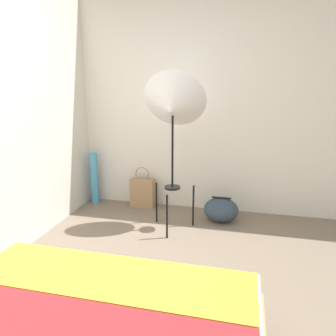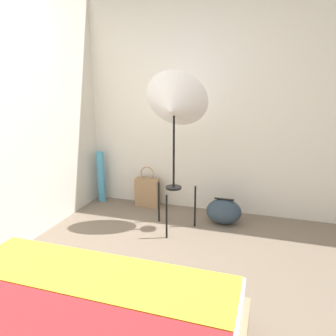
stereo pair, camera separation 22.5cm
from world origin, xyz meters
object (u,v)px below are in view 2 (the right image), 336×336
at_px(photo_umbrella, 174,107).
at_px(tote_bag, 147,192).
at_px(duffel_bag, 224,211).
at_px(paper_roll, 101,177).

xyz_separation_m(photo_umbrella, tote_bag, (-0.50, 0.52, -1.11)).
bearing_deg(photo_umbrella, tote_bag, 133.63).
relative_size(tote_bag, duffel_bag, 1.33).
relative_size(duffel_bag, paper_roll, 0.58).
bearing_deg(photo_umbrella, paper_roll, 155.75).
height_order(photo_umbrella, tote_bag, photo_umbrella).
distance_m(photo_umbrella, tote_bag, 1.32).
relative_size(tote_bag, paper_roll, 0.78).
bearing_deg(tote_bag, paper_roll, -179.19).
height_order(tote_bag, duffel_bag, tote_bag).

